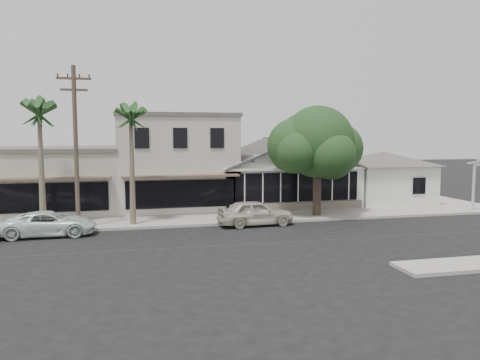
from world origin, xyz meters
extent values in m
plane|color=black|center=(0.00, 0.00, 0.00)|extent=(140.00, 140.00, 0.00)
cube|color=#9E9991|center=(-8.00, 6.75, 0.07)|extent=(90.00, 3.50, 0.15)
cube|color=white|center=(5.00, 12.50, 1.50)|extent=(10.00, 8.00, 3.00)
cube|color=black|center=(5.00, 8.44, 1.75)|extent=(8.80, 0.10, 2.00)
cube|color=#60564C|center=(5.00, 8.45, 0.35)|extent=(9.60, 0.18, 0.70)
cube|color=white|center=(13.20, 11.50, 1.50)|extent=(6.00, 6.00, 3.00)
cube|color=white|center=(16.40, 5.30, 1.65)|extent=(0.12, 0.12, 3.30)
cube|color=beige|center=(-3.00, 13.50, 3.25)|extent=(8.00, 10.00, 6.50)
cube|color=beige|center=(-12.00, 13.50, 2.10)|extent=(10.00, 10.00, 4.20)
cylinder|color=brown|center=(-9.00, 5.20, 4.50)|extent=(0.24, 0.24, 9.00)
cube|color=brown|center=(-9.00, 5.20, 8.30)|extent=(1.80, 0.12, 0.12)
cube|color=brown|center=(-9.00, 5.20, 7.70)|extent=(1.40, 0.12, 0.12)
imported|color=beige|center=(0.92, 4.54, 0.75)|extent=(4.53, 2.07, 1.51)
imported|color=white|center=(-10.33, 4.25, 0.65)|extent=(4.70, 2.21, 1.30)
cylinder|color=#413027|center=(5.50, 6.28, 1.41)|extent=(0.53, 0.53, 2.83)
sphere|color=#1F3D19|center=(5.50, 6.28, 4.86)|extent=(4.59, 4.59, 4.59)
sphere|color=#1F3D19|center=(7.09, 6.81, 4.42)|extent=(3.36, 3.36, 3.36)
sphere|color=#1F3D19|center=(4.09, 6.64, 4.59)|extent=(3.53, 3.53, 3.53)
sphere|color=#1F3D19|center=(5.85, 4.96, 4.06)|extent=(3.00, 3.00, 3.00)
sphere|color=#1F3D19|center=(4.97, 7.70, 5.12)|extent=(3.18, 3.18, 3.18)
sphere|color=#1F3D19|center=(6.56, 7.52, 5.48)|extent=(2.83, 2.83, 2.83)
sphere|color=#1F3D19|center=(3.91, 5.58, 4.24)|extent=(2.65, 2.65, 2.65)
cone|color=#726651|center=(-6.05, 5.83, 3.04)|extent=(0.37, 0.37, 6.09)
cone|color=#726651|center=(-11.00, 6.37, 3.15)|extent=(0.39, 0.39, 6.30)
camera|label=1|loc=(-6.16, -21.58, 5.24)|focal=35.00mm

